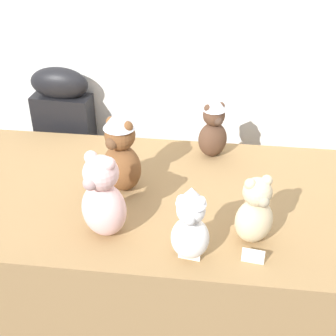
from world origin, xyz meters
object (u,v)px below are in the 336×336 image
teddy_bear_blush (103,198)px  display_table (168,268)px  teddy_bear_sand (255,212)px  teddy_bear_snow (190,224)px  teddy_bear_chestnut (121,152)px  instrument_case (70,162)px  teddy_bear_cocoa (213,127)px

teddy_bear_blush → display_table: bearing=79.8°
teddy_bear_sand → teddy_bear_snow: size_ratio=0.93×
teddy_bear_blush → teddy_bear_sand: bearing=29.9°
teddy_bear_chestnut → display_table: bearing=18.6°
display_table → teddy_bear_blush: teddy_bear_blush is taller
teddy_bear_snow → teddy_bear_sand: bearing=27.0°
instrument_case → teddy_bear_sand: (0.88, -0.77, 0.35)m
display_table → instrument_case: instrument_case is taller
instrument_case → teddy_bear_chestnut: bearing=-49.0°
teddy_bear_chestnut → teddy_bear_cocoa: (0.33, 0.29, -0.03)m
display_table → teddy_bear_chestnut: size_ratio=5.25×
teddy_bear_blush → teddy_bear_cocoa: bearing=86.1°
instrument_case → teddy_bear_cocoa: size_ratio=3.76×
instrument_case → teddy_bear_cocoa: (0.73, -0.24, 0.37)m
teddy_bear_chestnut → teddy_bear_snow: teddy_bear_chestnut is taller
teddy_bear_sand → teddy_bear_snow: teddy_bear_snow is taller
teddy_bear_sand → teddy_bear_chestnut: (-0.48, 0.24, 0.05)m
instrument_case → teddy_bear_cocoa: 0.85m
display_table → teddy_bear_snow: 0.61m
teddy_bear_chestnut → teddy_bear_cocoa: bearing=67.3°
display_table → teddy_bear_chestnut: (-0.18, 0.02, 0.54)m
teddy_bear_sand → teddy_bear_chestnut: 0.54m
teddy_bear_snow → display_table: bearing=108.3°
teddy_bear_sand → teddy_bear_chestnut: bearing=127.1°
teddy_bear_blush → teddy_bear_chestnut: teddy_bear_chestnut is taller
teddy_bear_cocoa → instrument_case: bearing=131.6°
instrument_case → teddy_bear_snow: (0.69, -0.87, 0.37)m
display_table → teddy_bear_cocoa: (0.15, 0.31, 0.51)m
teddy_bear_snow → teddy_bear_cocoa: bearing=85.7°
instrument_case → teddy_bear_chestnut: (0.40, -0.53, 0.40)m
display_table → teddy_bear_blush: size_ratio=5.77×
teddy_bear_sand → teddy_bear_chestnut: size_ratio=0.74×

